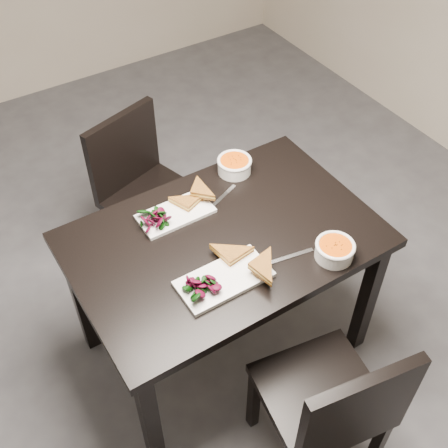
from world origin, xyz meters
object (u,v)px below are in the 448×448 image
(chair_near, at_px, (333,405))
(plate_far, at_px, (176,214))
(chair_far, at_px, (142,185))
(plate_near, at_px, (224,279))
(soup_bowl_near, at_px, (335,249))
(soup_bowl_far, at_px, (234,165))
(table, at_px, (224,253))

(chair_near, height_order, plate_far, chair_near)
(chair_far, relative_size, plate_near, 2.46)
(soup_bowl_near, relative_size, soup_bowl_far, 0.99)
(table, height_order, plate_near, plate_near)
(chair_near, relative_size, soup_bowl_near, 5.60)
(chair_near, distance_m, soup_bowl_far, 1.07)
(chair_far, bearing_deg, table, -105.04)
(table, bearing_deg, chair_near, -88.24)
(plate_far, bearing_deg, table, -63.67)
(plate_far, distance_m, soup_bowl_far, 0.37)
(soup_bowl_near, distance_m, plate_far, 0.65)
(chair_far, relative_size, soup_bowl_near, 5.60)
(chair_far, xyz_separation_m, plate_near, (-0.09, -0.92, 0.27))
(table, bearing_deg, chair_far, 91.97)
(soup_bowl_near, bearing_deg, plate_far, 127.66)
(chair_near, height_order, plate_near, chair_near)
(table, relative_size, soup_bowl_far, 7.84)
(chair_far, height_order, plate_far, chair_far)
(plate_near, bearing_deg, soup_bowl_far, 53.44)
(chair_near, bearing_deg, chair_far, 101.27)
(table, relative_size, plate_near, 3.48)
(table, height_order, chair_near, chair_near)
(chair_far, bearing_deg, soup_bowl_far, -73.61)
(chair_near, height_order, soup_bowl_near, chair_near)
(chair_far, relative_size, soup_bowl_far, 5.55)
(soup_bowl_far, bearing_deg, chair_near, -102.87)
(soup_bowl_far, bearing_deg, plate_far, -163.77)
(table, xyz_separation_m, soup_bowl_near, (0.30, -0.31, 0.14))
(table, bearing_deg, soup_bowl_far, 51.06)
(chair_far, distance_m, plate_near, 0.96)
(chair_near, bearing_deg, plate_near, 114.82)
(chair_far, height_order, plate_near, chair_far)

